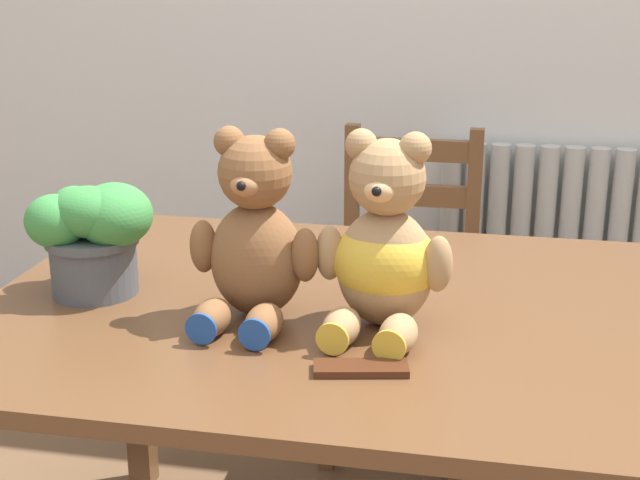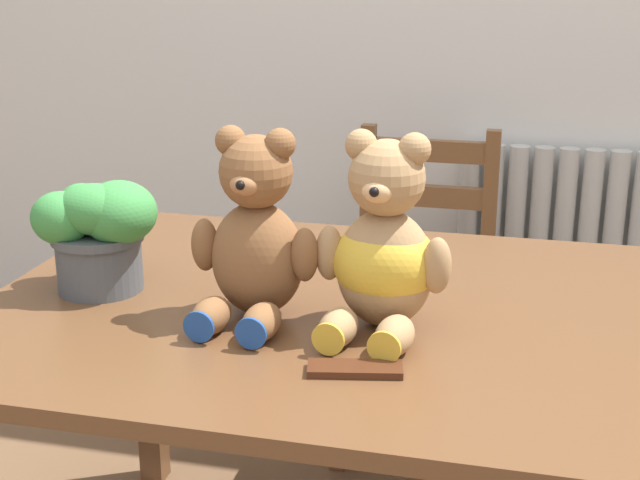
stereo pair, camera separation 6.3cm
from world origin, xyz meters
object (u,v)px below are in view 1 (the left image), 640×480
wooden_chair_behind (404,291)px  potted_plant (94,230)px  teddy_bear_left (254,238)px  chocolate_bar (361,368)px  teddy_bear_right (385,251)px

wooden_chair_behind → potted_plant: size_ratio=3.88×
teddy_bear_left → chocolate_bar: (0.21, -0.18, -0.14)m
teddy_bear_left → chocolate_bar: teddy_bear_left is taller
wooden_chair_behind → teddy_bear_right: size_ratio=2.59×
teddy_bear_left → chocolate_bar: 0.31m
chocolate_bar → teddy_bear_left: bearing=139.7°
teddy_bear_left → potted_plant: bearing=-5.7°
wooden_chair_behind → teddy_bear_left: 1.03m
teddy_bear_right → potted_plant: 0.55m
wooden_chair_behind → potted_plant: bearing=60.5°
chocolate_bar → wooden_chair_behind: bearing=92.2°
chocolate_bar → teddy_bear_right: bearing=87.1°
teddy_bear_left → teddy_bear_right: size_ratio=0.99×
chocolate_bar → potted_plant: bearing=156.4°
wooden_chair_behind → potted_plant: potted_plant is taller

